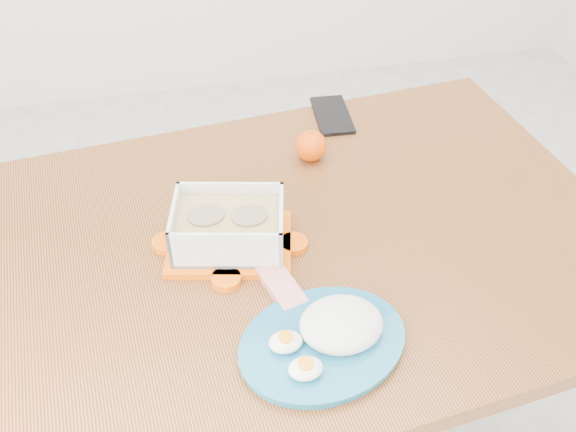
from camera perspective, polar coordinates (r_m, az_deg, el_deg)
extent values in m
plane|color=#B7B7B2|center=(1.90, 1.73, -15.24)|extent=(3.50, 3.50, 0.00)
cube|color=brown|center=(1.22, 0.00, -2.79)|extent=(1.36, 0.99, 0.04)
cylinder|color=brown|center=(1.74, -22.68, -7.60)|extent=(0.06, 0.06, 0.71)
cylinder|color=brown|center=(1.92, 13.06, 0.44)|extent=(0.06, 0.06, 0.71)
cube|color=#FF6307|center=(1.20, -5.18, -2.45)|extent=(0.26, 0.22, 0.01)
cube|color=white|center=(1.17, -5.32, -0.76)|extent=(0.23, 0.18, 0.08)
cube|color=tan|center=(1.17, -5.30, -1.04)|extent=(0.21, 0.17, 0.05)
cylinder|color=#928360|center=(1.16, -7.25, -0.32)|extent=(0.08, 0.08, 0.02)
cylinder|color=#928360|center=(1.15, -3.45, -0.34)|extent=(0.08, 0.08, 0.02)
sphere|color=#FF5805|center=(1.39, 2.06, 6.26)|extent=(0.07, 0.07, 0.07)
cylinder|color=#19678C|center=(1.04, 3.06, -11.33)|extent=(0.33, 0.33, 0.02)
ellipsoid|color=silver|center=(1.03, 4.81, -9.13)|extent=(0.16, 0.14, 0.06)
ellipsoid|color=white|center=(1.01, -0.22, -11.13)|extent=(0.06, 0.05, 0.03)
ellipsoid|color=white|center=(0.99, 1.57, -13.40)|extent=(0.06, 0.05, 0.03)
cube|color=red|center=(1.14, -1.50, -5.00)|extent=(0.10, 0.20, 0.02)
cube|color=black|center=(1.54, 3.95, 8.93)|extent=(0.09, 0.17, 0.01)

